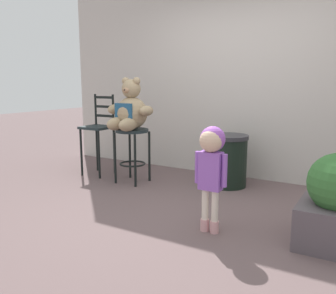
# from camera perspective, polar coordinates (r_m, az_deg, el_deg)

# --- Properties ---
(ground_plane) EXTENTS (24.00, 24.00, 0.00)m
(ground_plane) POSITION_cam_1_polar(r_m,az_deg,el_deg) (3.69, 2.16, -10.87)
(ground_plane) COLOR #655151
(building_wall) EXTENTS (6.00, 0.30, 3.67)m
(building_wall) POSITION_cam_1_polar(r_m,az_deg,el_deg) (5.23, 12.74, 15.60)
(building_wall) COLOR beige
(building_wall) RESTS_ON ground_plane
(bar_stool_with_teddy) EXTENTS (0.44, 0.44, 0.72)m
(bar_stool_with_teddy) POSITION_cam_1_polar(r_m,az_deg,el_deg) (4.77, -5.73, 0.55)
(bar_stool_with_teddy) COLOR #1C272A
(bar_stool_with_teddy) RESTS_ON ground_plane
(teddy_bear) EXTENTS (0.65, 0.59, 0.67)m
(teddy_bear) POSITION_cam_1_polar(r_m,az_deg,el_deg) (4.69, -6.08, 5.76)
(teddy_bear) COLOR tan
(teddy_bear) RESTS_ON bar_stool_with_teddy
(child_walking) EXTENTS (0.30, 0.24, 0.96)m
(child_walking) POSITION_cam_1_polar(r_m,az_deg,el_deg) (3.14, 6.94, -1.48)
(child_walking) COLOR #D89B9D
(child_walking) RESTS_ON ground_plane
(trash_bin) EXTENTS (0.52, 0.52, 0.67)m
(trash_bin) POSITION_cam_1_polar(r_m,az_deg,el_deg) (4.68, 9.43, -2.10)
(trash_bin) COLOR black
(trash_bin) RESTS_ON ground_plane
(bar_chair_empty) EXTENTS (0.39, 0.39, 1.16)m
(bar_chair_empty) POSITION_cam_1_polar(r_m,az_deg,el_deg) (5.26, -10.99, 2.57)
(bar_chair_empty) COLOR #1C272A
(bar_chair_empty) RESTS_ON ground_plane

